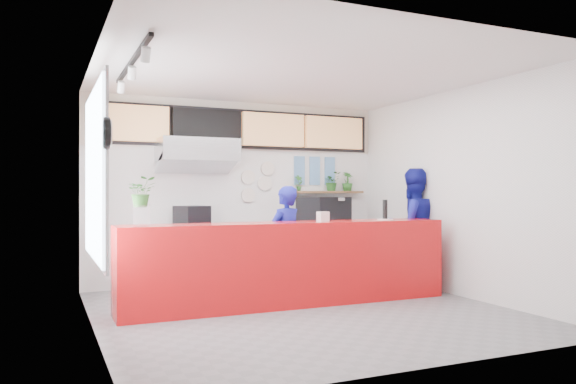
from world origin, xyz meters
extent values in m
plane|color=slate|center=(0.00, 0.00, 0.00)|extent=(5.00, 5.00, 0.00)
plane|color=silver|center=(0.00, 0.00, 3.00)|extent=(5.00, 5.00, 0.00)
plane|color=white|center=(0.00, 2.50, 1.50)|extent=(5.00, 0.00, 5.00)
plane|color=white|center=(-2.50, 0.00, 1.50)|extent=(0.00, 5.00, 5.00)
plane|color=white|center=(2.50, 0.00, 1.50)|extent=(0.00, 5.00, 5.00)
cube|color=red|center=(0.00, 0.40, 0.55)|extent=(4.50, 0.60, 1.10)
cube|color=beige|center=(0.00, 2.49, 2.60)|extent=(5.00, 0.02, 0.80)
cube|color=#B2B5BA|center=(-0.80, 2.20, 0.45)|extent=(1.80, 0.60, 0.90)
cube|color=black|center=(-0.87, 2.20, 1.09)|extent=(0.55, 0.55, 0.39)
cube|color=#B2B5BA|center=(-0.80, 2.15, 2.15)|extent=(1.20, 0.70, 0.35)
cube|color=#B2B5BA|center=(-0.80, 2.15, 1.95)|extent=(1.20, 0.69, 0.31)
cube|color=#B2B5BA|center=(1.50, 2.20, 0.45)|extent=(1.80, 0.60, 0.90)
cube|color=black|center=(1.44, 2.20, 1.16)|extent=(0.94, 0.80, 0.51)
cube|color=#A8AAAF|center=(1.44, 2.20, 1.38)|extent=(0.70, 0.56, 0.06)
cube|color=brown|center=(1.60, 2.40, 1.50)|extent=(1.40, 0.18, 0.04)
cube|color=tan|center=(-1.75, 2.38, 2.55)|extent=(1.10, 0.10, 0.55)
cube|color=black|center=(-0.59, 2.38, 2.55)|extent=(1.10, 0.10, 0.55)
cube|color=tan|center=(0.57, 2.38, 2.55)|extent=(1.10, 0.10, 0.55)
cube|color=tan|center=(1.73, 2.38, 2.55)|extent=(1.10, 0.10, 0.55)
cube|color=black|center=(0.00, 2.46, 2.55)|extent=(4.80, 0.04, 0.65)
cube|color=silver|center=(-2.47, 0.30, 1.70)|extent=(0.04, 2.20, 1.90)
cube|color=#B2B5BA|center=(-2.45, 0.30, 1.70)|extent=(0.03, 2.30, 2.00)
cylinder|color=black|center=(-2.46, -0.90, 2.05)|extent=(0.05, 0.30, 0.30)
cylinder|color=white|center=(-2.43, -0.90, 2.05)|extent=(0.02, 0.26, 0.26)
cube|color=black|center=(-2.10, 0.00, 2.94)|extent=(0.05, 2.40, 0.04)
cylinder|color=silver|center=(0.15, 2.47, 1.75)|extent=(0.24, 0.03, 0.24)
cylinder|color=silver|center=(0.45, 2.47, 1.65)|extent=(0.24, 0.03, 0.24)
cylinder|color=silver|center=(0.15, 2.47, 1.45)|extent=(0.24, 0.03, 0.24)
cylinder|color=silver|center=(0.50, 2.47, 1.90)|extent=(0.24, 0.03, 0.24)
cube|color=#598CBF|center=(1.10, 2.48, 2.00)|extent=(0.20, 0.02, 0.25)
cube|color=#598CBF|center=(1.40, 2.48, 2.00)|extent=(0.20, 0.02, 0.25)
cube|color=#598CBF|center=(1.70, 2.48, 2.00)|extent=(0.20, 0.02, 0.25)
cube|color=#598CBF|center=(1.10, 2.48, 1.75)|extent=(0.20, 0.02, 0.25)
cube|color=#598CBF|center=(1.40, 2.48, 1.75)|extent=(0.20, 0.02, 0.25)
cube|color=#598CBF|center=(1.70, 2.48, 1.75)|extent=(0.20, 0.02, 0.25)
imported|color=navy|center=(0.17, 0.96, 0.79)|extent=(0.68, 0.58, 1.59)
imported|color=navy|center=(2.36, 0.93, 0.94)|extent=(0.98, 0.81, 1.87)
imported|color=#286021|center=(1.05, 2.40, 1.66)|extent=(0.15, 0.11, 0.28)
imported|color=#286021|center=(1.70, 2.40, 1.69)|extent=(0.34, 0.31, 0.34)
imported|color=#286021|center=(2.02, 2.40, 1.69)|extent=(0.22, 0.20, 0.34)
cylinder|color=silver|center=(-1.94, 0.33, 1.23)|extent=(0.24, 0.24, 0.25)
imported|color=#286021|center=(-1.94, 0.33, 1.50)|extent=(0.33, 0.29, 0.36)
cube|color=silver|center=(0.47, 0.37, 1.17)|extent=(0.17, 0.13, 0.13)
cylinder|color=silver|center=(1.48, 0.38, 1.11)|extent=(0.28, 0.28, 0.02)
cylinder|color=black|center=(1.48, 0.38, 1.25)|extent=(0.09, 0.09, 0.27)
camera|label=1|loc=(-3.02, -6.38, 1.50)|focal=35.00mm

